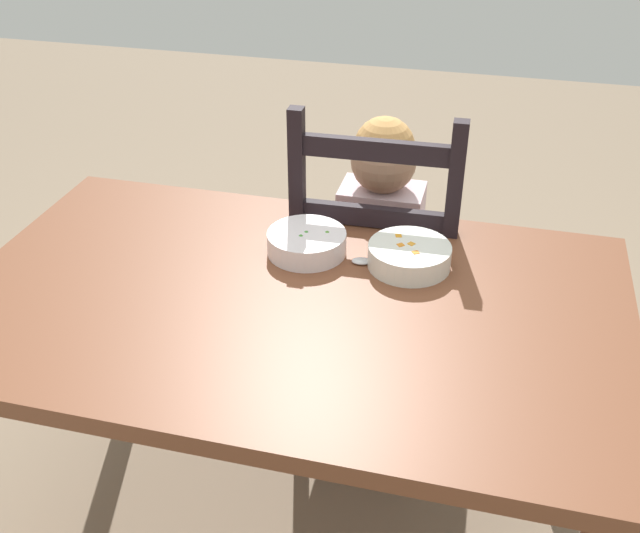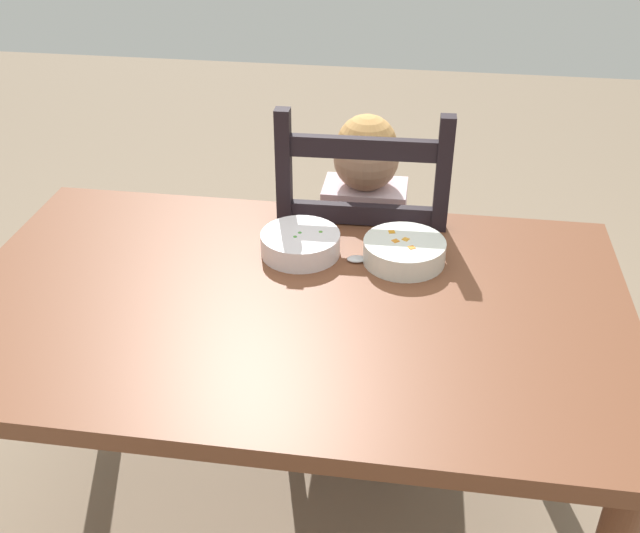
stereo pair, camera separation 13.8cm
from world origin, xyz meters
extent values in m
plane|color=#85705A|center=(0.00, 0.00, 0.00)|extent=(8.00, 8.00, 0.00)
cube|color=brown|center=(0.00, 0.00, 0.71)|extent=(1.43, 0.87, 0.04)
cylinder|color=brown|center=(-0.64, 0.36, 0.35)|extent=(0.07, 0.07, 0.69)
cylinder|color=brown|center=(0.64, 0.36, 0.35)|extent=(0.07, 0.07, 0.69)
cube|color=black|center=(0.11, 0.54, 0.43)|extent=(0.43, 0.43, 0.02)
cube|color=black|center=(0.29, 0.73, 0.21)|extent=(0.04, 0.04, 0.42)
cube|color=black|center=(-0.09, 0.72, 0.21)|extent=(0.04, 0.04, 0.42)
cube|color=black|center=(0.30, 0.35, 0.21)|extent=(0.04, 0.04, 0.42)
cube|color=black|center=(-0.08, 0.34, 0.21)|extent=(0.04, 0.04, 0.42)
cube|color=black|center=(0.30, 0.35, 0.73)|extent=(0.04, 0.04, 0.58)
cube|color=black|center=(-0.08, 0.34, 0.73)|extent=(0.04, 0.04, 0.58)
cube|color=black|center=(0.11, 0.35, 0.93)|extent=(0.36, 0.03, 0.05)
cube|color=black|center=(0.11, 0.35, 0.76)|extent=(0.36, 0.03, 0.05)
cube|color=silver|center=(0.11, 0.51, 0.60)|extent=(0.22, 0.14, 0.32)
sphere|color=#A57B5E|center=(0.11, 0.51, 0.84)|extent=(0.17, 0.17, 0.17)
sphere|color=tan|center=(0.11, 0.51, 0.88)|extent=(0.16, 0.16, 0.16)
cylinder|color=#3F4C72|center=(0.05, 0.39, 0.22)|extent=(0.07, 0.07, 0.44)
cylinder|color=#3F4C72|center=(0.16, 0.39, 0.22)|extent=(0.07, 0.07, 0.44)
cylinder|color=silver|center=(-0.02, 0.41, 0.68)|extent=(0.06, 0.24, 0.13)
cylinder|color=silver|center=(0.24, 0.41, 0.68)|extent=(0.06, 0.24, 0.13)
cylinder|color=white|center=(-0.01, 0.19, 0.76)|extent=(0.18, 0.18, 0.05)
cylinder|color=white|center=(-0.01, 0.19, 0.73)|extent=(0.08, 0.08, 0.01)
cylinder|color=#4C8E3F|center=(-0.01, 0.19, 0.76)|extent=(0.15, 0.15, 0.03)
sphere|color=#549132|center=(0.03, 0.20, 0.78)|extent=(0.01, 0.01, 0.01)
sphere|color=#4B913D|center=(-0.01, 0.19, 0.78)|extent=(0.01, 0.01, 0.01)
sphere|color=#499337|center=(-0.02, 0.17, 0.78)|extent=(0.01, 0.01, 0.01)
cylinder|color=white|center=(0.23, 0.19, 0.76)|extent=(0.19, 0.19, 0.05)
cylinder|color=white|center=(0.23, 0.19, 0.73)|extent=(0.08, 0.08, 0.01)
cylinder|color=orange|center=(0.23, 0.19, 0.76)|extent=(0.15, 0.15, 0.03)
cube|color=orange|center=(0.21, 0.18, 0.78)|extent=(0.02, 0.02, 0.01)
cube|color=orange|center=(0.20, 0.22, 0.78)|extent=(0.02, 0.02, 0.01)
cube|color=orange|center=(0.23, 0.19, 0.78)|extent=(0.02, 0.02, 0.01)
cube|color=orange|center=(0.24, 0.16, 0.78)|extent=(0.02, 0.02, 0.01)
cube|color=silver|center=(0.19, 0.18, 0.73)|extent=(0.10, 0.03, 0.00)
ellipsoid|color=silver|center=(0.12, 0.17, 0.74)|extent=(0.05, 0.04, 0.01)
camera|label=1|loc=(0.39, -1.25, 1.62)|focal=41.98mm
camera|label=2|loc=(0.25, -1.28, 1.62)|focal=41.98mm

